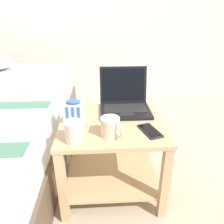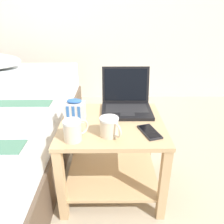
# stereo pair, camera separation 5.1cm
# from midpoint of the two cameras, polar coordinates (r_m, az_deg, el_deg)

# --- Properties ---
(ground_plane) EXTENTS (8.00, 8.00, 0.00)m
(ground_plane) POSITION_cam_midpoint_polar(r_m,az_deg,el_deg) (1.50, 1.02, -18.63)
(ground_plane) COLOR tan
(bedside_table) EXTENTS (0.58, 0.53, 0.47)m
(bedside_table) POSITION_cam_midpoint_polar(r_m,az_deg,el_deg) (1.31, 1.12, -9.08)
(bedside_table) COLOR tan
(bedside_table) RESTS_ON ground_plane
(laptop) EXTENTS (0.30, 0.29, 0.25)m
(laptop) POSITION_cam_midpoint_polar(r_m,az_deg,el_deg) (1.36, 4.84, 2.59)
(laptop) COLOR black
(laptop) RESTS_ON bedside_table
(mug_front_left) EXTENTS (0.11, 0.12, 0.10)m
(mug_front_left) POSITION_cam_midpoint_polar(r_m,az_deg,el_deg) (1.07, 0.73, -3.67)
(mug_front_left) COLOR beige
(mug_front_left) RESTS_ON bedside_table
(mug_front_right) EXTENTS (0.12, 0.10, 0.10)m
(mug_front_right) POSITION_cam_midpoint_polar(r_m,az_deg,el_deg) (1.04, -8.75, -4.52)
(mug_front_right) COLOR beige
(mug_front_right) RESTS_ON bedside_table
(snack_bag) EXTENTS (0.12, 0.10, 0.12)m
(snack_bag) POSITION_cam_midpoint_polar(r_m,az_deg,el_deg) (1.24, -8.48, 0.42)
(snack_bag) COLOR silver
(snack_bag) RESTS_ON bedside_table
(cell_phone) EXTENTS (0.11, 0.16, 0.01)m
(cell_phone) POSITION_cam_midpoint_polar(r_m,az_deg,el_deg) (1.14, 11.06, -5.11)
(cell_phone) COLOR black
(cell_phone) RESTS_ON bedside_table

